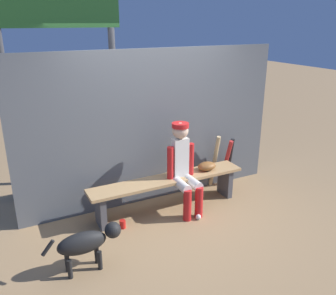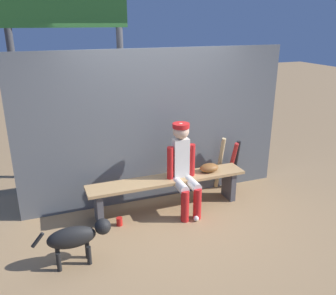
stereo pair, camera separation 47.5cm
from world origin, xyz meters
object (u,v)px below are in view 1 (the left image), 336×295
bat_aluminum_black (229,162)px  cup_on_bench (189,169)px  baseball_glove (207,166)px  scoreboard (63,32)px  dog (87,242)px  player_seated (184,165)px  bat_wood_natural (214,161)px  baseball (198,217)px  cup_on_ground (123,224)px  bat_aluminum_red (226,163)px  dugout_bench (168,185)px

bat_aluminum_black → cup_on_bench: bat_aluminum_black is taller
baseball_glove → scoreboard: scoreboard is taller
dog → player_seated: bearing=23.3°
scoreboard → dog: size_ratio=4.08×
bat_aluminum_black → dog: bat_aluminum_black is taller
bat_aluminum_black → scoreboard: size_ratio=0.23×
bat_wood_natural → bat_aluminum_black: bat_wood_natural is taller
baseball → dog: bearing=-168.3°
bat_aluminum_black → cup_on_ground: (-1.98, -0.44, -0.35)m
dog → bat_aluminum_red: bearing=22.0°
cup_on_bench → bat_wood_natural: bearing=23.6°
baseball → bat_aluminum_black: bearing=35.3°
bat_aluminum_red → bat_aluminum_black: bat_aluminum_red is taller
cup_on_bench → scoreboard: size_ratio=0.03×
player_seated → baseball: 0.73m
bat_wood_natural → cup_on_bench: (-0.62, -0.27, 0.10)m
dugout_bench → cup_on_ground: size_ratio=20.48×
baseball → scoreboard: scoreboard is taller
cup_on_bench → dog: bearing=-154.5°
baseball → cup_on_bench: cup_on_bench is taller
bat_wood_natural → cup_on_bench: size_ratio=7.94×
baseball_glove → baseball: bearing=-132.0°
bat_wood_natural → dog: bearing=-155.0°
baseball → scoreboard: (-1.23, 1.70, 2.35)m
bat_aluminum_black → cup_on_bench: bearing=-165.9°
bat_wood_natural → cup_on_ground: bat_wood_natural is taller
dugout_bench → scoreboard: scoreboard is taller
bat_aluminum_black → baseball: 1.27m
cup_on_ground → scoreboard: (-0.24, 1.44, 2.33)m
bat_aluminum_red → scoreboard: size_ratio=0.24×
baseball_glove → bat_aluminum_red: size_ratio=0.34×
bat_aluminum_black → cup_on_bench: size_ratio=7.27×
player_seated → dog: (-1.53, -0.66, -0.34)m
cup_on_ground → dog: 0.89m
bat_aluminum_red → dog: bat_aluminum_red is taller
player_seated → scoreboard: scoreboard is taller
bat_wood_natural → bat_aluminum_red: bat_wood_natural is taller
dugout_bench → bat_aluminum_black: size_ratio=2.82×
baseball_glove → cup_on_bench: (-0.27, 0.04, -0.01)m
player_seated → bat_wood_natural: (0.80, 0.42, -0.24)m
cup_on_bench → dog: (-1.71, -0.81, -0.20)m
bat_wood_natural → baseball: 1.14m
bat_aluminum_red → cup_on_bench: bat_aluminum_red is taller
bat_aluminum_black → baseball: size_ratio=10.81×
scoreboard → player_seated: bearing=-49.3°
dugout_bench → baseball: dugout_bench is taller
cup_on_ground → cup_on_bench: 1.23m
bat_wood_natural → scoreboard: scoreboard is taller
dugout_bench → scoreboard: 2.58m
dugout_bench → player_seated: player_seated is taller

